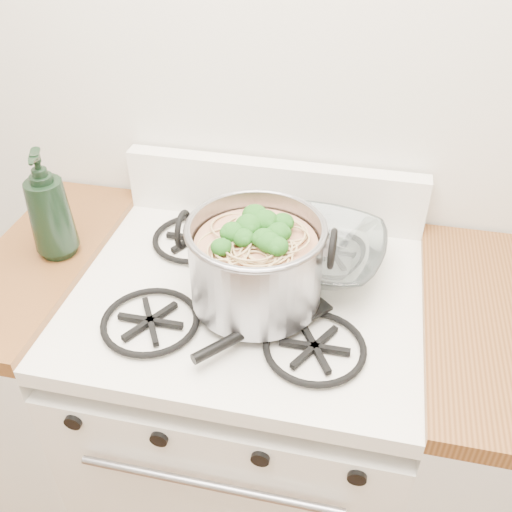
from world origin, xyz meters
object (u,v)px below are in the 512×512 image
Objects in this scene: gas_range at (249,421)px; stock_pot at (256,263)px; glass_bowl at (315,259)px; bottle at (48,205)px; spatula at (299,305)px.

stock_pot is at bearing -52.88° from gas_range.
gas_range is 0.53m from glass_bowl.
glass_bowl is at bearing -14.03° from bottle.
glass_bowl is 0.61m from bottle.
bottle reaches higher than spatula.
stock_pot is at bearing -28.52° from bottle.
stock_pot is 0.19m from glass_bowl.
bottle is at bearing -146.60° from spatula.
stock_pot reaches higher than glass_bowl.
glass_bowl is 0.46× the size of bottle.
stock_pot is 2.57× the size of glass_bowl.
bottle is at bearing 172.83° from stock_pot.
stock_pot is at bearing -149.81° from spatula.
bottle reaches higher than glass_bowl.
spatula is (0.09, -0.02, -0.08)m from stock_pot.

